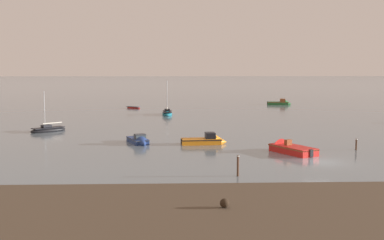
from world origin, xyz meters
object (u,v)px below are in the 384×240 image
object	(u,v)px
motorboat_moored_5	(139,142)
sailboat_moored_0	(167,113)
sailboat_moored_1	(48,130)
motorboat_moored_2	(287,149)
motorboat_moored_1	(281,103)
mooring_post_left	(238,166)
motorboat_moored_3	(208,141)
mooring_post_near	(356,144)
rowboat_moored_2	(133,108)

from	to	relation	value
motorboat_moored_5	sailboat_moored_0	bearing A→B (deg)	154.87
sailboat_moored_1	sailboat_moored_0	bearing A→B (deg)	-166.78
motorboat_moored_2	motorboat_moored_5	world-z (taller)	motorboat_moored_2
motorboat_moored_1	sailboat_moored_1	xyz separation A→B (m)	(-41.57, -45.40, -0.07)
motorboat_moored_2	mooring_post_left	xyz separation A→B (m)	(-6.49, -10.95, 0.52)
mooring_post_left	motorboat_moored_1	bearing A→B (deg)	75.09
motorboat_moored_2	motorboat_moored_3	world-z (taller)	motorboat_moored_3
motorboat_moored_5	mooring_post_left	distance (m)	19.24
motorboat_moored_1	sailboat_moored_0	size ratio (longest dim) A/B	0.88
motorboat_moored_3	mooring_post_near	size ratio (longest dim) A/B	4.00
motorboat_moored_1	sailboat_moored_1	distance (m)	61.56
motorboat_moored_1	rowboat_moored_2	size ratio (longest dim) A/B	1.63
mooring_post_near	mooring_post_left	world-z (taller)	mooring_post_left
motorboat_moored_3	motorboat_moored_5	size ratio (longest dim) A/B	1.11
sailboat_moored_0	sailboat_moored_1	distance (m)	27.63
sailboat_moored_0	sailboat_moored_1	bearing A→B (deg)	144.64
mooring_post_left	motorboat_moored_3	bearing A→B (deg)	94.30
sailboat_moored_0	sailboat_moored_1	world-z (taller)	sailboat_moored_0
motorboat_moored_1	motorboat_moored_3	distance (m)	60.66
motorboat_moored_1	mooring_post_near	size ratio (longest dim) A/B	4.25
motorboat_moored_1	motorboat_moored_5	xyz separation A→B (m)	(-28.57, -56.49, -0.05)
rowboat_moored_2	motorboat_moored_5	xyz separation A→B (m)	(4.50, -47.97, 0.11)
rowboat_moored_2	sailboat_moored_0	bearing A→B (deg)	-26.35
sailboat_moored_0	sailboat_moored_1	size ratio (longest dim) A/B	1.13
rowboat_moored_2	mooring_post_near	bearing A→B (deg)	-25.93
motorboat_moored_5	motorboat_moored_2	bearing A→B (deg)	48.16
motorboat_moored_5	mooring_post_left	bearing A→B (deg)	7.39
motorboat_moored_3	mooring_post_near	xyz separation A→B (m)	(15.28, -4.56, 0.29)
motorboat_moored_1	motorboat_moored_3	world-z (taller)	motorboat_moored_1
motorboat_moored_2	rowboat_moored_2	world-z (taller)	motorboat_moored_2
motorboat_moored_3	mooring_post_near	distance (m)	15.95
sailboat_moored_0	mooring_post_near	distance (m)	43.83
motorboat_moored_2	sailboat_moored_1	size ratio (longest dim) A/B	1.11
motorboat_moored_3	rowboat_moored_2	world-z (taller)	motorboat_moored_3
motorboat_moored_3	sailboat_moored_0	bearing A→B (deg)	93.53
sailboat_moored_0	motorboat_moored_2	bearing A→B (deg)	-162.89
motorboat_moored_5	mooring_post_left	size ratio (longest dim) A/B	2.56
sailboat_moored_1	rowboat_moored_2	world-z (taller)	sailboat_moored_1
motorboat_moored_1	motorboat_moored_3	size ratio (longest dim) A/B	1.06
motorboat_moored_2	motorboat_moored_5	distance (m)	16.63
sailboat_moored_1	mooring_post_near	bearing A→B (deg)	113.82
motorboat_moored_1	sailboat_moored_1	bearing A→B (deg)	-124.25
motorboat_moored_5	motorboat_moored_3	bearing A→B (deg)	65.91
sailboat_moored_0	motorboat_moored_3	bearing A→B (deg)	-172.30
motorboat_moored_2	motorboat_moored_1	bearing A→B (deg)	-39.78
motorboat_moored_5	mooring_post_near	distance (m)	23.59
motorboat_moored_2	mooring_post_near	size ratio (longest dim) A/B	4.74
motorboat_moored_2	mooring_post_left	world-z (taller)	mooring_post_left
motorboat_moored_1	rowboat_moored_2	world-z (taller)	motorboat_moored_1
sailboat_moored_1	motorboat_moored_5	size ratio (longest dim) A/B	1.19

